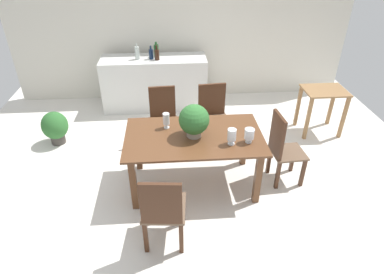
% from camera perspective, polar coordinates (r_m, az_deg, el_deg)
% --- Properties ---
extents(ground_plane, '(7.04, 7.04, 0.00)m').
position_cam_1_polar(ground_plane, '(4.71, 0.04, -5.92)').
color(ground_plane, silver).
extents(back_wall, '(6.40, 0.10, 2.60)m').
position_cam_1_polar(back_wall, '(6.49, -1.77, 17.94)').
color(back_wall, beige).
rests_on(back_wall, ground).
extents(dining_table, '(1.70, 1.01, 0.76)m').
position_cam_1_polar(dining_table, '(4.12, 0.32, -1.14)').
color(dining_table, brown).
rests_on(dining_table, ground).
extents(chair_foot_end, '(0.45, 0.43, 1.01)m').
position_cam_1_polar(chair_foot_end, '(4.39, 15.35, -1.61)').
color(chair_foot_end, '#422616').
rests_on(chair_foot_end, ground).
extents(chair_far_left, '(0.45, 0.43, 0.96)m').
position_cam_1_polar(chair_far_left, '(5.01, -5.02, 3.79)').
color(chair_far_left, '#422616').
rests_on(chair_far_left, ground).
extents(chair_near_left, '(0.48, 0.51, 0.95)m').
position_cam_1_polar(chair_near_left, '(3.41, -5.07, -12.37)').
color(chair_near_left, '#422616').
rests_on(chair_near_left, ground).
extents(chair_far_right, '(0.50, 0.51, 0.96)m').
position_cam_1_polar(chair_far_right, '(5.06, 3.64, 4.19)').
color(chair_far_right, '#422616').
rests_on(chair_far_right, ground).
extents(flower_centerpiece, '(0.37, 0.37, 0.42)m').
position_cam_1_polar(flower_centerpiece, '(3.93, 0.34, 2.92)').
color(flower_centerpiece, gray).
rests_on(flower_centerpiece, dining_table).
extents(crystal_vase_left, '(0.12, 0.12, 0.18)m').
position_cam_1_polar(crystal_vase_left, '(3.92, 9.91, 0.49)').
color(crystal_vase_left, silver).
rests_on(crystal_vase_left, dining_table).
extents(crystal_vase_center_near, '(0.08, 0.08, 0.21)m').
position_cam_1_polar(crystal_vase_center_near, '(4.16, -4.49, 3.06)').
color(crystal_vase_center_near, silver).
rests_on(crystal_vase_center_near, dining_table).
extents(crystal_vase_right, '(0.10, 0.10, 0.20)m').
position_cam_1_polar(crystal_vase_right, '(3.85, 6.91, 0.31)').
color(crystal_vase_right, silver).
rests_on(crystal_vase_right, dining_table).
extents(wine_glass, '(0.07, 0.07, 0.16)m').
position_cam_1_polar(wine_glass, '(4.23, 1.89, 3.56)').
color(wine_glass, silver).
rests_on(wine_glass, dining_table).
extents(kitchen_counter, '(1.90, 0.64, 0.96)m').
position_cam_1_polar(kitchen_counter, '(6.27, -6.46, 9.28)').
color(kitchen_counter, silver).
rests_on(kitchen_counter, ground).
extents(wine_bottle_tall, '(0.08, 0.08, 0.27)m').
position_cam_1_polar(wine_bottle_tall, '(6.13, -6.21, 14.69)').
color(wine_bottle_tall, '#194C1E').
rests_on(wine_bottle_tall, kitchen_counter).
extents(wine_bottle_amber, '(0.08, 0.08, 0.28)m').
position_cam_1_polar(wine_bottle_amber, '(6.04, -9.49, 14.19)').
color(wine_bottle_amber, '#B2BFB7').
rests_on(wine_bottle_amber, kitchen_counter).
extents(wine_bottle_clear, '(0.08, 0.08, 0.24)m').
position_cam_1_polar(wine_bottle_clear, '(6.03, -7.12, 14.11)').
color(wine_bottle_clear, '#0F1E38').
rests_on(wine_bottle_clear, kitchen_counter).
extents(wine_bottle_green, '(0.08, 0.08, 0.26)m').
position_cam_1_polar(wine_bottle_green, '(5.97, -6.10, 14.04)').
color(wine_bottle_green, black).
rests_on(wine_bottle_green, kitchen_counter).
extents(side_table, '(0.67, 0.53, 0.76)m').
position_cam_1_polar(side_table, '(5.75, 21.74, 5.94)').
color(side_table, olive).
rests_on(side_table, ground).
extents(potted_plant_floor, '(0.40, 0.40, 0.54)m').
position_cam_1_polar(potted_plant_floor, '(5.58, -22.66, 1.67)').
color(potted_plant_floor, '#423D38').
rests_on(potted_plant_floor, ground).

